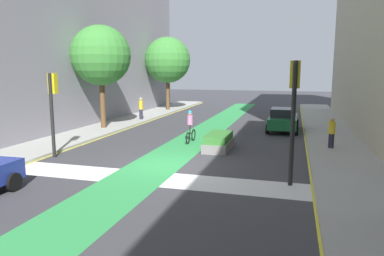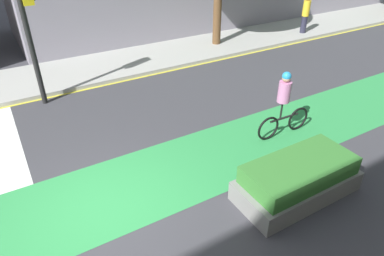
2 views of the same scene
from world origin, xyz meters
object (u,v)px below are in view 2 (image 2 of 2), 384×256
object	(u,v)px
traffic_signal_near_left	(28,13)
pedestrian_sidewalk_left_a	(305,14)
median_planter	(298,179)
cyclist_in_lane	(284,103)

from	to	relation	value
traffic_signal_near_left	pedestrian_sidewalk_left_a	xyz separation A→B (m)	(-1.06, 12.37, -1.73)
pedestrian_sidewalk_left_a	median_planter	size ratio (longest dim) A/B	0.66
traffic_signal_near_left	pedestrian_sidewalk_left_a	world-z (taller)	traffic_signal_near_left
traffic_signal_near_left	cyclist_in_lane	xyz separation A→B (m)	(5.26, 5.01, -1.82)
median_planter	cyclist_in_lane	bearing A→B (deg)	145.07
median_planter	traffic_signal_near_left	bearing A→B (deg)	-152.96
cyclist_in_lane	median_planter	size ratio (longest dim) A/B	0.70
cyclist_in_lane	median_planter	distance (m)	2.41
pedestrian_sidewalk_left_a	median_planter	xyz separation A→B (m)	(8.24, -8.71, -0.65)
traffic_signal_near_left	cyclist_in_lane	world-z (taller)	traffic_signal_near_left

